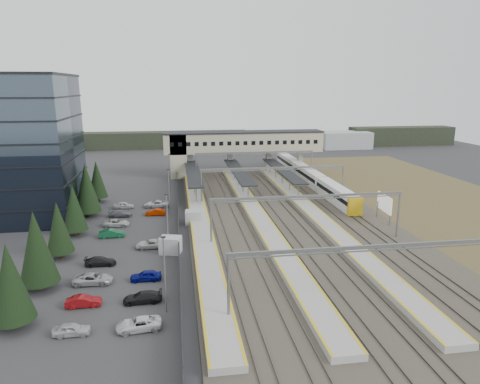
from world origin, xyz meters
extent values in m
plane|color=#2B2B2D|center=(0.00, 0.00, 0.00)|extent=(220.00, 220.00, 0.00)
cube|color=black|center=(-36.00, 12.00, 3.43)|extent=(24.30, 18.30, 0.25)
cube|color=black|center=(-36.00, 12.00, 6.86)|extent=(24.30, 18.30, 0.25)
cube|color=black|center=(-36.00, 12.00, 10.29)|extent=(24.30, 18.30, 0.25)
cylinder|color=black|center=(-22.00, -26.00, 0.60)|extent=(0.44, 0.44, 1.20)
cone|color=black|center=(-22.00, -26.00, 4.75)|extent=(3.90, 3.90, 7.50)
cylinder|color=black|center=(-22.00, -18.00, 0.60)|extent=(0.44, 0.44, 1.20)
cone|color=black|center=(-22.00, -18.00, 5.10)|extent=(4.26, 4.26, 8.20)
cylinder|color=black|center=(-22.00, -9.00, 0.60)|extent=(0.44, 0.44, 1.20)
cone|color=black|center=(-22.00, -9.00, 4.40)|extent=(3.54, 3.54, 6.80)
cylinder|color=black|center=(-22.00, 0.00, 0.60)|extent=(0.44, 0.44, 1.20)
cone|color=black|center=(-22.00, 0.00, 4.50)|extent=(3.64, 3.64, 7.00)
cylinder|color=black|center=(-22.00, 10.00, 0.60)|extent=(0.44, 0.44, 1.20)
cone|color=black|center=(-22.00, 10.00, 5.25)|extent=(4.42, 4.42, 8.50)
cylinder|color=black|center=(-22.00, 20.00, 0.60)|extent=(0.44, 0.44, 1.20)
cone|color=black|center=(-22.00, 20.00, 4.60)|extent=(3.74, 3.74, 7.20)
imported|color=#B3B4B8|center=(-16.50, -28.00, 0.58)|extent=(3.40, 1.40, 1.15)
imported|color=maroon|center=(-16.50, -22.70, 0.59)|extent=(3.63, 1.38, 1.18)
imported|color=#A6A6AB|center=(-16.50, -17.40, 0.62)|extent=(4.56, 2.22, 1.25)
imported|color=black|center=(-16.50, -12.10, 0.56)|extent=(3.89, 1.65, 1.12)
imported|color=#135030|center=(-16.50, -1.50, 0.63)|extent=(3.90, 1.55, 1.26)
imported|color=#B4B4B4|center=(-16.50, 3.80, 0.57)|extent=(4.21, 2.11, 1.14)
imported|color=#56595F|center=(-16.50, 9.10, 0.58)|extent=(4.11, 1.86, 1.17)
imported|color=#BABAC0|center=(-16.50, 14.40, 0.63)|extent=(3.74, 1.62, 1.26)
imported|color=silver|center=(-10.50, -28.00, 0.59)|extent=(4.40, 2.36, 1.17)
imported|color=black|center=(-10.50, -22.70, 0.59)|extent=(4.10, 1.75, 1.18)
imported|color=#070C66|center=(-10.50, -17.40, 0.62)|extent=(3.65, 1.50, 1.24)
imported|color=silver|center=(-10.50, -6.80, 0.59)|extent=(4.26, 2.04, 1.17)
imported|color=#932000|center=(-10.50, 9.10, 0.58)|extent=(3.61, 1.46, 1.17)
imported|color=silver|center=(-10.50, 14.40, 0.64)|extent=(4.73, 2.42, 1.28)
cylinder|color=slate|center=(-8.00, -25.00, 4.00)|extent=(0.16, 0.16, 8.00)
cube|color=black|center=(-8.00, -25.00, 8.00)|extent=(0.50, 0.25, 0.15)
cylinder|color=slate|center=(-8.00, -8.00, 4.00)|extent=(0.16, 0.16, 8.00)
cube|color=black|center=(-8.00, -8.00, 8.00)|extent=(0.50, 0.25, 0.15)
cylinder|color=slate|center=(-8.00, 10.00, 4.00)|extent=(0.16, 0.16, 8.00)
cube|color=black|center=(-8.00, 10.00, 8.00)|extent=(0.50, 0.25, 0.15)
cylinder|color=slate|center=(-8.00, 28.00, 4.00)|extent=(0.16, 0.16, 8.00)
cube|color=black|center=(-8.00, 28.00, 8.00)|extent=(0.50, 0.25, 0.15)
cube|color=#26282B|center=(-6.50, 5.00, 1.00)|extent=(0.08, 90.00, 2.00)
cube|color=#A0A3A5|center=(-7.68, -9.18, 1.16)|extent=(3.21, 2.69, 2.31)
cube|color=#A0A3A5|center=(-4.05, 2.92, 1.18)|extent=(2.72, 2.33, 2.36)
cube|color=#322F26|center=(12.00, 5.00, 0.10)|extent=(34.00, 90.00, 0.20)
cube|color=#59544C|center=(-0.72, 5.00, 0.28)|extent=(0.08, 90.00, 0.14)
cube|color=#59544C|center=(0.72, 5.00, 0.28)|extent=(0.08, 90.00, 0.14)
cube|color=#59544C|center=(3.28, 5.00, 0.28)|extent=(0.08, 90.00, 0.14)
cube|color=#59544C|center=(4.72, 5.00, 0.28)|extent=(0.08, 90.00, 0.14)
cube|color=#59544C|center=(9.28, 5.00, 0.28)|extent=(0.08, 90.00, 0.14)
cube|color=#59544C|center=(10.72, 5.00, 0.28)|extent=(0.08, 90.00, 0.14)
cube|color=#59544C|center=(13.28, 5.00, 0.28)|extent=(0.08, 90.00, 0.14)
cube|color=#59544C|center=(14.72, 5.00, 0.28)|extent=(0.08, 90.00, 0.14)
cube|color=#59544C|center=(19.28, 5.00, 0.28)|extent=(0.08, 90.00, 0.14)
cube|color=#59544C|center=(20.72, 5.00, 0.28)|extent=(0.08, 90.00, 0.14)
cube|color=#59544C|center=(23.28, 5.00, 0.28)|extent=(0.08, 90.00, 0.14)
cube|color=#59544C|center=(24.72, 5.00, 0.28)|extent=(0.08, 90.00, 0.14)
cube|color=#9B9C96|center=(-3.00, 5.00, 0.45)|extent=(3.20, 82.00, 0.90)
cube|color=gold|center=(-4.45, 5.00, 0.91)|extent=(0.25, 82.00, 0.02)
cube|color=gold|center=(-1.55, 5.00, 0.91)|extent=(0.25, 82.00, 0.02)
cube|color=#9B9C96|center=(7.00, 5.00, 0.45)|extent=(3.20, 82.00, 0.90)
cube|color=gold|center=(5.55, 5.00, 0.91)|extent=(0.25, 82.00, 0.02)
cube|color=gold|center=(8.45, 5.00, 0.91)|extent=(0.25, 82.00, 0.02)
cube|color=#9B9C96|center=(17.00, 5.00, 0.45)|extent=(3.20, 82.00, 0.90)
cube|color=gold|center=(15.55, 5.00, 0.91)|extent=(0.25, 82.00, 0.02)
cube|color=gold|center=(18.45, 5.00, 0.91)|extent=(0.25, 82.00, 0.02)
cube|color=black|center=(-3.00, 27.00, 4.00)|extent=(3.00, 30.00, 0.25)
cube|color=slate|center=(-3.00, 27.00, 3.85)|extent=(3.10, 30.00, 0.12)
cylinder|color=slate|center=(-3.00, 14.00, 2.40)|extent=(0.20, 0.20, 3.10)
cylinder|color=slate|center=(-3.00, 20.50, 2.40)|extent=(0.20, 0.20, 3.10)
cylinder|color=slate|center=(-3.00, 27.00, 2.40)|extent=(0.20, 0.20, 3.10)
cylinder|color=slate|center=(-3.00, 33.50, 2.40)|extent=(0.20, 0.20, 3.10)
cylinder|color=slate|center=(-3.00, 40.00, 2.40)|extent=(0.20, 0.20, 3.10)
cube|color=black|center=(7.00, 27.00, 4.00)|extent=(3.00, 30.00, 0.25)
cube|color=slate|center=(7.00, 27.00, 3.85)|extent=(3.10, 30.00, 0.12)
cylinder|color=slate|center=(7.00, 14.00, 2.40)|extent=(0.20, 0.20, 3.10)
cylinder|color=slate|center=(7.00, 20.50, 2.40)|extent=(0.20, 0.20, 3.10)
cylinder|color=slate|center=(7.00, 27.00, 2.40)|extent=(0.20, 0.20, 3.10)
cylinder|color=slate|center=(7.00, 33.50, 2.40)|extent=(0.20, 0.20, 3.10)
cylinder|color=slate|center=(7.00, 40.00, 2.40)|extent=(0.20, 0.20, 3.10)
cube|color=black|center=(17.00, 27.00, 4.00)|extent=(3.00, 30.00, 0.25)
cube|color=slate|center=(17.00, 27.00, 3.85)|extent=(3.10, 30.00, 0.12)
cylinder|color=slate|center=(17.00, 14.00, 2.40)|extent=(0.20, 0.20, 3.10)
cylinder|color=slate|center=(17.00, 20.50, 2.40)|extent=(0.20, 0.20, 3.10)
cylinder|color=slate|center=(17.00, 27.00, 2.40)|extent=(0.20, 0.20, 3.10)
cylinder|color=slate|center=(17.00, 33.50, 2.40)|extent=(0.20, 0.20, 3.10)
cylinder|color=slate|center=(17.00, 40.00, 2.40)|extent=(0.20, 0.20, 3.10)
cube|color=#B4AD89|center=(10.50, 42.00, 8.50)|extent=(40.00, 6.00, 5.00)
cube|color=black|center=(10.50, 42.00, 11.05)|extent=(40.40, 6.40, 0.30)
cube|color=#B4AD89|center=(-6.00, 42.00, 5.50)|extent=(4.00, 6.00, 11.00)
cube|color=black|center=(-7.50, 38.98, 8.60)|extent=(1.00, 0.06, 1.00)
cube|color=black|center=(-5.50, 38.98, 8.60)|extent=(1.00, 0.06, 1.00)
cube|color=black|center=(-3.50, 38.98, 8.60)|extent=(1.00, 0.06, 1.00)
cube|color=black|center=(-1.50, 38.98, 8.60)|extent=(1.00, 0.06, 1.00)
cube|color=black|center=(0.50, 38.98, 8.60)|extent=(1.00, 0.06, 1.00)
cube|color=black|center=(2.50, 38.98, 8.60)|extent=(1.00, 0.06, 1.00)
cube|color=black|center=(4.50, 38.98, 8.60)|extent=(1.00, 0.06, 1.00)
cube|color=black|center=(6.50, 38.98, 8.60)|extent=(1.00, 0.06, 1.00)
cube|color=black|center=(8.50, 38.98, 8.60)|extent=(1.00, 0.06, 1.00)
cube|color=black|center=(10.50, 38.98, 8.60)|extent=(1.00, 0.06, 1.00)
cube|color=black|center=(12.50, 38.98, 8.60)|extent=(1.00, 0.06, 1.00)
cube|color=black|center=(14.50, 38.98, 8.60)|extent=(1.00, 0.06, 1.00)
cube|color=black|center=(16.50, 38.98, 8.60)|extent=(1.00, 0.06, 1.00)
cube|color=black|center=(18.50, 38.98, 8.60)|extent=(1.00, 0.06, 1.00)
cube|color=black|center=(20.50, 38.98, 8.60)|extent=(1.00, 0.06, 1.00)
cube|color=black|center=(22.50, 38.98, 8.60)|extent=(1.00, 0.06, 1.00)
cube|color=black|center=(24.50, 38.98, 8.60)|extent=(1.00, 0.06, 1.00)
cube|color=black|center=(26.50, 38.98, 8.60)|extent=(1.00, 0.06, 1.00)
cube|color=black|center=(28.50, 38.98, 8.60)|extent=(1.00, 0.06, 1.00)
cube|color=#9B9C96|center=(-4.50, 42.00, 3.00)|extent=(1.20, 1.60, 6.00)
cube|color=#9B9C96|center=(-3.00, 42.00, 3.00)|extent=(1.20, 1.60, 6.00)
cube|color=#9B9C96|center=(7.00, 42.00, 3.00)|extent=(1.20, 1.60, 6.00)
cube|color=#9B9C96|center=(17.00, 42.00, 3.00)|extent=(1.20, 1.60, 6.00)
cube|color=#9B9C96|center=(25.50, 42.00, 3.00)|extent=(1.20, 1.60, 6.00)
cylinder|color=slate|center=(-2.00, -28.00, 3.50)|extent=(0.28, 0.28, 7.00)
cube|color=slate|center=(12.00, -28.00, 7.00)|extent=(28.40, 0.25, 0.35)
cube|color=slate|center=(12.00, -28.00, 6.60)|extent=(28.40, 0.12, 0.12)
cylinder|color=slate|center=(-2.00, -8.00, 3.50)|extent=(0.28, 0.28, 7.00)
cylinder|color=slate|center=(26.00, -8.00, 3.50)|extent=(0.28, 0.28, 7.00)
cube|color=slate|center=(12.00, -8.00, 7.00)|extent=(28.40, 0.25, 0.35)
cube|color=slate|center=(12.00, -8.00, 6.60)|extent=(28.40, 0.12, 0.12)
cylinder|color=slate|center=(-2.00, 14.00, 3.50)|extent=(0.28, 0.28, 7.00)
cylinder|color=slate|center=(26.00, 14.00, 3.50)|extent=(0.28, 0.28, 7.00)
cube|color=slate|center=(12.00, 14.00, 7.00)|extent=(28.40, 0.25, 0.35)
cube|color=slate|center=(12.00, 14.00, 6.60)|extent=(28.40, 0.12, 0.12)
cylinder|color=slate|center=(-2.00, 34.00, 3.50)|extent=(0.28, 0.28, 7.00)
cylinder|color=slate|center=(26.00, 34.00, 3.50)|extent=(0.28, 0.28, 7.00)
cube|color=slate|center=(12.00, 34.00, 7.00)|extent=(28.40, 0.25, 0.35)
cube|color=slate|center=(12.00, 34.00, 6.60)|extent=(28.40, 0.12, 0.12)
cube|color=silver|center=(24.00, 11.53, 1.89)|extent=(2.52, 17.40, 3.24)
cube|color=black|center=(24.00, 11.53, 2.25)|extent=(2.57, 16.80, 0.81)
cube|color=slate|center=(24.00, 11.53, 0.50)|extent=(2.16, 16.00, 0.45)
cube|color=silver|center=(24.00, 29.53, 1.89)|extent=(2.52, 17.40, 3.24)
cube|color=black|center=(24.00, 29.53, 2.25)|extent=(2.57, 16.80, 0.81)
cube|color=slate|center=(24.00, 29.53, 0.50)|extent=(2.16, 16.00, 0.45)
cube|color=silver|center=(24.00, 47.53, 1.89)|extent=(2.52, 17.40, 3.24)
cube|color=black|center=(24.00, 47.53, 2.25)|extent=(2.57, 16.80, 0.81)
cube|color=slate|center=(24.00, 47.53, 0.50)|extent=(2.16, 16.00, 0.45)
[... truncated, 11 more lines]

